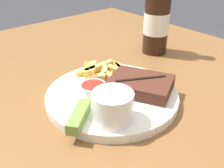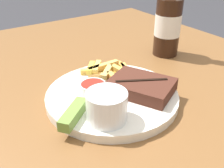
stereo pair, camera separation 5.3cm
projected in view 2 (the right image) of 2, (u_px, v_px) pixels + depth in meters
name	position (u px, v px, depth m)	size (l,w,h in m)	color
dining_table	(112.00, 129.00, 0.59)	(1.22, 1.05, 0.73)	brown
dinner_plate	(112.00, 96.00, 0.55)	(0.27, 0.27, 0.02)	silver
steak_portion	(141.00, 86.00, 0.54)	(0.15, 0.14, 0.03)	#472319
fries_pile	(109.00, 72.00, 0.60)	(0.13, 0.11, 0.02)	#E4BB53
coleslaw_cup	(107.00, 105.00, 0.45)	(0.07, 0.07, 0.05)	white
dipping_sauce_cup	(93.00, 88.00, 0.53)	(0.05, 0.05, 0.02)	silver
pickle_spear	(74.00, 114.00, 0.46)	(0.07, 0.08, 0.02)	olive
fork_utensil	(97.00, 77.00, 0.60)	(0.13, 0.02, 0.00)	#B7B7BC
knife_utensil	(123.00, 85.00, 0.56)	(0.07, 0.16, 0.01)	#B7B7BC
beer_bottle	(168.00, 23.00, 0.72)	(0.07, 0.07, 0.25)	black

